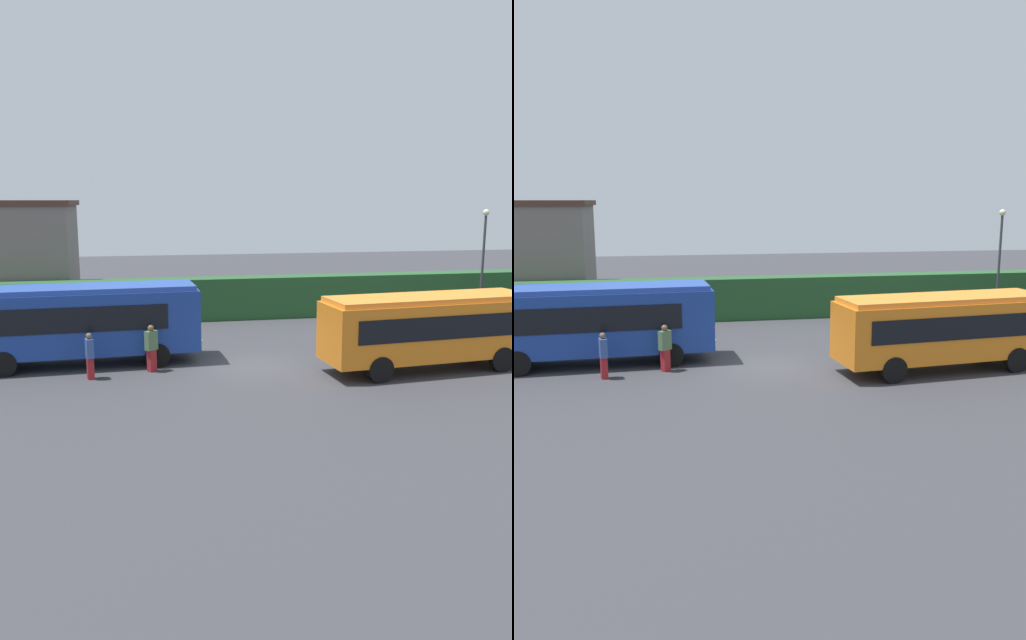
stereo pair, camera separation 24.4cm
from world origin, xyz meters
TOP-DOWN VIEW (x-y plane):
  - ground_plane at (0.00, 0.00)m, footprint 105.96×105.96m
  - bus_blue at (-6.81, 1.53)m, footprint 9.66×2.96m
  - bus_orange at (6.73, -1.91)m, footprint 8.85×3.24m
  - person_center at (-6.40, -0.71)m, footprint 0.36×0.49m
  - person_right at (-4.09, -0.07)m, footprint 0.54×0.51m
  - hedge_row at (0.00, 10.44)m, footprint 64.98×1.47m
  - lamppost at (14.86, 7.99)m, footprint 0.36×0.36m

SIDE VIEW (x-z plane):
  - ground_plane at x=0.00m, z-range 0.00..0.00m
  - person_center at x=-6.40m, z-range 0.05..1.83m
  - person_right at x=-4.09m, z-range 0.05..1.92m
  - hedge_row at x=0.00m, z-range 0.00..2.36m
  - bus_orange at x=6.73m, z-range 0.24..3.23m
  - bus_blue at x=-6.81m, z-range 0.24..3.50m
  - lamppost at x=14.86m, z-range 0.72..6.88m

